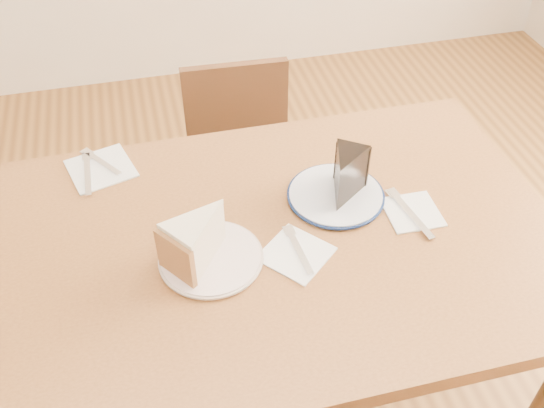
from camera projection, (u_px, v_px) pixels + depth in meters
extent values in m
cube|color=#573217|center=(281.00, 242.00, 1.30)|extent=(1.20, 0.80, 0.04)
cylinder|color=#3A2111|center=(64.00, 282.00, 1.70)|extent=(0.06, 0.06, 0.71)
cylinder|color=#3A2111|center=(420.00, 218.00, 1.89)|extent=(0.06, 0.06, 0.71)
cube|color=#331C0F|center=(247.00, 194.00, 1.90)|extent=(0.40, 0.40, 0.04)
cylinder|color=#331C0F|center=(286.00, 203.00, 2.18)|extent=(0.03, 0.03, 0.39)
cylinder|color=#331C0F|center=(196.00, 215.00, 2.13)|extent=(0.03, 0.03, 0.39)
cylinder|color=#331C0F|center=(307.00, 269.00, 1.95)|extent=(0.03, 0.03, 0.39)
cylinder|color=#331C0F|center=(207.00, 285.00, 1.90)|extent=(0.03, 0.03, 0.39)
cube|color=#331C0F|center=(236.00, 113.00, 1.89)|extent=(0.32, 0.04, 0.34)
cylinder|color=silver|center=(211.00, 258.00, 1.23)|extent=(0.20, 0.20, 0.01)
cylinder|color=white|center=(336.00, 195.00, 1.37)|extent=(0.21, 0.21, 0.01)
cube|color=white|center=(296.00, 254.00, 1.25)|extent=(0.18, 0.18, 0.00)
cube|color=white|center=(412.00, 212.00, 1.34)|extent=(0.12, 0.12, 0.00)
cube|color=white|center=(101.00, 168.00, 1.45)|extent=(0.18, 0.18, 0.00)
cube|color=silver|center=(299.00, 250.00, 1.25)|extent=(0.03, 0.14, 0.00)
cube|color=silver|center=(410.00, 213.00, 1.33)|extent=(0.04, 0.17, 0.00)
cube|color=silver|center=(101.00, 162.00, 1.46)|extent=(0.09, 0.12, 0.00)
cube|color=silver|center=(88.00, 174.00, 1.43)|extent=(0.02, 0.16, 0.00)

